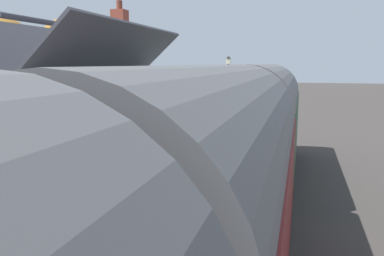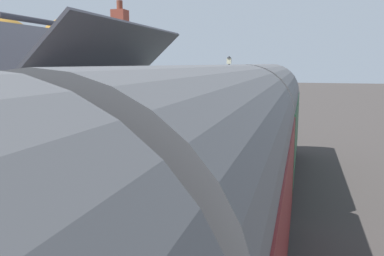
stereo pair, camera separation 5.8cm
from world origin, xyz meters
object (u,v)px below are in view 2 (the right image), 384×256
(station_sign_board, at_px, (231,100))
(planter_edge_far, at_px, (176,115))
(tree_mid_background, at_px, (4,53))
(planter_under_sign, at_px, (229,108))
(bench_mid_platform, at_px, (195,116))
(lamp_post_platform, at_px, (229,76))
(station_building, at_px, (92,114))
(tree_behind_building, at_px, (67,48))
(train, at_px, (209,187))
(bench_near_building, at_px, (211,108))
(planter_edge_near, at_px, (213,122))
(bench_by_lamp, at_px, (180,122))

(station_sign_board, bearing_deg, planter_edge_far, 126.59)
(planter_edge_far, height_order, tree_mid_background, tree_mid_background)
(planter_under_sign, height_order, tree_mid_background, tree_mid_background)
(bench_mid_platform, xyz_separation_m, lamp_post_platform, (1.91, -1.50, 2.16))
(station_building, relative_size, tree_behind_building, 1.09)
(train, xyz_separation_m, tree_mid_background, (13.12, 15.32, 2.76))
(planter_edge_far, bearing_deg, bench_near_building, -22.39)
(station_building, distance_m, tree_behind_building, 17.99)
(lamp_post_platform, bearing_deg, planter_edge_near, 179.35)
(planter_edge_near, bearing_deg, tree_behind_building, 58.38)
(tree_mid_background, bearing_deg, tree_behind_building, 5.19)
(bench_by_lamp, relative_size, planter_under_sign, 2.08)
(train, height_order, tree_mid_background, tree_mid_background)
(planter_edge_far, bearing_deg, lamp_post_platform, -68.07)
(planter_edge_near, xyz_separation_m, tree_behind_building, (8.17, 13.27, 4.01))
(planter_edge_near, relative_size, station_sign_board, 0.60)
(bench_by_lamp, relative_size, station_sign_board, 0.89)
(train, distance_m, bench_near_building, 19.00)
(planter_edge_far, relative_size, station_sign_board, 0.49)
(bench_by_lamp, bearing_deg, lamp_post_platform, -20.97)
(train, height_order, bench_by_lamp, train)
(tree_behind_building, bearing_deg, train, -142.13)
(planter_under_sign, relative_size, planter_edge_near, 0.71)
(tree_mid_background, bearing_deg, planter_under_sign, -59.20)
(bench_mid_platform, relative_size, station_sign_board, 0.90)
(bench_by_lamp, relative_size, planter_edge_near, 1.48)
(planter_edge_far, bearing_deg, bench_by_lamp, -158.00)
(bench_by_lamp, distance_m, lamp_post_platform, 5.05)
(bench_near_building, xyz_separation_m, bench_mid_platform, (-3.98, -0.05, 0.00))
(train, relative_size, lamp_post_platform, 7.08)
(lamp_post_platform, relative_size, station_sign_board, 2.41)
(planter_under_sign, xyz_separation_m, station_sign_board, (-2.88, -0.61, 0.84))
(planter_edge_near, relative_size, tree_behind_building, 0.12)
(planter_edge_near, relative_size, tree_mid_background, 0.14)
(station_building, relative_size, planter_edge_far, 10.91)
(planter_under_sign, bearing_deg, station_sign_board, -167.99)
(train, distance_m, planter_edge_near, 12.71)
(train, relative_size, tree_behind_building, 3.47)
(station_building, relative_size, tree_mid_background, 1.21)
(bench_mid_platform, bearing_deg, bench_by_lamp, 176.69)
(bench_by_lamp, xyz_separation_m, planter_under_sign, (8.10, -0.99, -0.13))
(bench_mid_platform, relative_size, planter_under_sign, 2.11)
(planter_under_sign, relative_size, lamp_post_platform, 0.18)
(planter_under_sign, height_order, tree_behind_building, tree_behind_building)
(planter_edge_far, relative_size, lamp_post_platform, 0.20)
(tree_behind_building, relative_size, tree_mid_background, 1.11)
(station_building, relative_size, bench_by_lamp, 6.03)
(station_sign_board, bearing_deg, planter_edge_near, 179.82)
(lamp_post_platform, xyz_separation_m, tree_mid_background, (-3.31, 12.64, 1.35))
(train, bearing_deg, station_building, 43.32)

